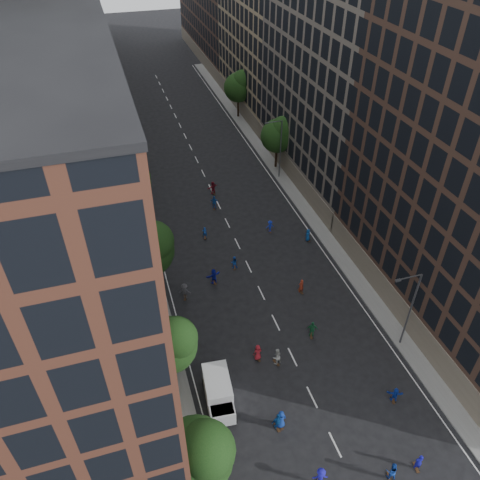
{
  "coord_description": "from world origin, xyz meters",
  "views": [
    {
      "loc": [
        -12.93,
        -11.68,
        35.92
      ],
      "look_at": [
        -0.23,
        29.65,
        2.0
      ],
      "focal_mm": 35.0,
      "sensor_mm": 36.0,
      "label": 1
    }
  ],
  "objects_px": {
    "streetlamp_near": "(409,306)",
    "skater_1": "(419,462)",
    "cargo_van": "(218,393)",
    "skater_2": "(391,471)",
    "skater_0": "(281,420)",
    "streetlamp_far": "(279,146)"
  },
  "relations": [
    {
      "from": "streetlamp_near",
      "to": "skater_0",
      "type": "relative_size",
      "value": 4.8
    },
    {
      "from": "skater_0",
      "to": "skater_1",
      "type": "relative_size",
      "value": 1.1
    },
    {
      "from": "streetlamp_far",
      "to": "skater_0",
      "type": "height_order",
      "value": "streetlamp_far"
    },
    {
      "from": "streetlamp_near",
      "to": "cargo_van",
      "type": "xyz_separation_m",
      "value": [
        -18.25,
        -1.07,
        -3.8
      ]
    },
    {
      "from": "streetlamp_far",
      "to": "skater_1",
      "type": "bearing_deg",
      "value": -96.8
    },
    {
      "from": "streetlamp_far",
      "to": "skater_2",
      "type": "xyz_separation_m",
      "value": [
        -7.58,
        -44.0,
        -4.28
      ]
    },
    {
      "from": "streetlamp_far",
      "to": "skater_1",
      "type": "relative_size",
      "value": 5.3
    },
    {
      "from": "skater_0",
      "to": "skater_1",
      "type": "height_order",
      "value": "skater_0"
    },
    {
      "from": "streetlamp_near",
      "to": "skater_2",
      "type": "bearing_deg",
      "value": -124.59
    },
    {
      "from": "skater_1",
      "to": "skater_2",
      "type": "bearing_deg",
      "value": 11.12
    },
    {
      "from": "streetlamp_far",
      "to": "cargo_van",
      "type": "bearing_deg",
      "value": -118.18
    },
    {
      "from": "streetlamp_near",
      "to": "skater_0",
      "type": "xyz_separation_m",
      "value": [
        -13.97,
        -4.7,
        -4.23
      ]
    },
    {
      "from": "skater_1",
      "to": "cargo_van",
      "type": "bearing_deg",
      "value": -26.24
    },
    {
      "from": "cargo_van",
      "to": "streetlamp_far",
      "type": "bearing_deg",
      "value": 67.11
    },
    {
      "from": "skater_0",
      "to": "skater_2",
      "type": "xyz_separation_m",
      "value": [
        6.39,
        -6.3,
        -0.06
      ]
    },
    {
      "from": "streetlamp_far",
      "to": "skater_1",
      "type": "height_order",
      "value": "streetlamp_far"
    },
    {
      "from": "skater_0",
      "to": "streetlamp_near",
      "type": "bearing_deg",
      "value": -163.73
    },
    {
      "from": "streetlamp_near",
      "to": "skater_1",
      "type": "relative_size",
      "value": 5.3
    },
    {
      "from": "cargo_van",
      "to": "skater_1",
      "type": "relative_size",
      "value": 2.97
    },
    {
      "from": "cargo_van",
      "to": "skater_2",
      "type": "bearing_deg",
      "value": -37.66
    },
    {
      "from": "streetlamp_near",
      "to": "skater_1",
      "type": "height_order",
      "value": "streetlamp_near"
    },
    {
      "from": "streetlamp_near",
      "to": "skater_1",
      "type": "bearing_deg",
      "value": -115.49
    }
  ]
}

